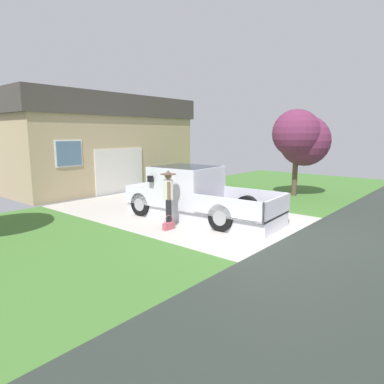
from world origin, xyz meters
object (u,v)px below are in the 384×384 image
at_px(wheeled_trash_bin, 168,178).
at_px(house_with_garage, 96,142).
at_px(front_yard_tree, 301,138).
at_px(person_with_hat, 168,196).
at_px(handbag, 169,225).
at_px(pickup_truck, 191,195).

bearing_deg(wheeled_trash_bin, house_with_garage, 113.45).
bearing_deg(front_yard_tree, person_with_hat, 173.90).
distance_m(person_with_hat, front_yard_tree, 7.83).
distance_m(handbag, front_yard_tree, 8.21).
xyz_separation_m(person_with_hat, house_with_garage, (3.38, 8.56, 1.41)).
bearing_deg(handbag, front_yard_tree, -4.57).
distance_m(person_with_hat, house_with_garage, 9.31).
relative_size(handbag, house_with_garage, 0.04).
bearing_deg(person_with_hat, wheeled_trash_bin, -2.40).
distance_m(person_with_hat, handbag, 0.85).
bearing_deg(pickup_truck, house_with_garage, 72.03).
relative_size(pickup_truck, front_yard_tree, 1.39).
height_order(person_with_hat, handbag, person_with_hat).
height_order(handbag, wheeled_trash_bin, wheeled_trash_bin).
bearing_deg(wheeled_trash_bin, person_with_hat, -135.62).
distance_m(pickup_truck, house_with_garage, 8.63).
height_order(person_with_hat, wheeled_trash_bin, person_with_hat).
distance_m(pickup_truck, wheeled_trash_bin, 5.82).
relative_size(person_with_hat, house_with_garage, 0.18).
xyz_separation_m(pickup_truck, handbag, (-1.58, -0.50, -0.63)).
relative_size(pickup_truck, person_with_hat, 3.10).
relative_size(person_with_hat, handbag, 3.96).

